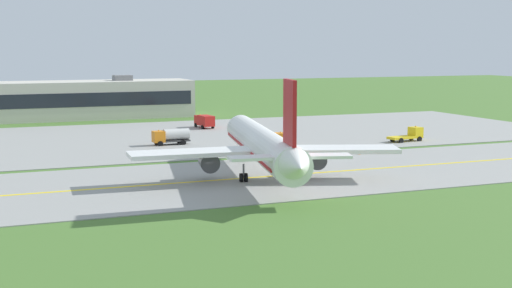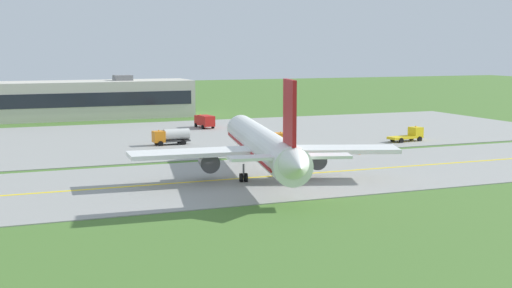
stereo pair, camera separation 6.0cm
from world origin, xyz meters
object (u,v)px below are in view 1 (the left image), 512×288
at_px(airplane_lead, 263,146).
at_px(service_truck_baggage, 171,136).
at_px(service_truck_pushback, 204,121).
at_px(service_truck_catering, 273,140).
at_px(service_truck_fuel, 410,135).

relative_size(airplane_lead, service_truck_baggage, 6.49).
bearing_deg(service_truck_baggage, service_truck_pushback, 59.45).
bearing_deg(airplane_lead, service_truck_pushback, 79.49).
xyz_separation_m(service_truck_baggage, service_truck_catering, (14.12, -9.07, -0.35)).
bearing_deg(service_truck_catering, service_truck_baggage, 147.27).
xyz_separation_m(service_truck_fuel, service_truck_pushback, (-26.23, 31.86, 0.35)).
relative_size(service_truck_baggage, service_truck_catering, 0.91).
height_order(service_truck_baggage, service_truck_fuel, service_truck_baggage).
relative_size(airplane_lead, service_truck_pushback, 6.42).
height_order(service_truck_fuel, service_truck_pushback, service_truck_pushback).
distance_m(airplane_lead, service_truck_baggage, 33.78).
bearing_deg(service_truck_pushback, airplane_lead, -100.51).
relative_size(service_truck_fuel, service_truck_catering, 0.99).
distance_m(service_truck_catering, service_truck_pushback, 30.28).
bearing_deg(service_truck_baggage, service_truck_catering, -32.73).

